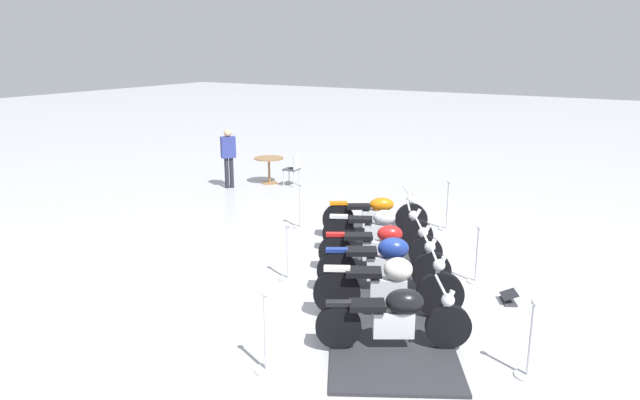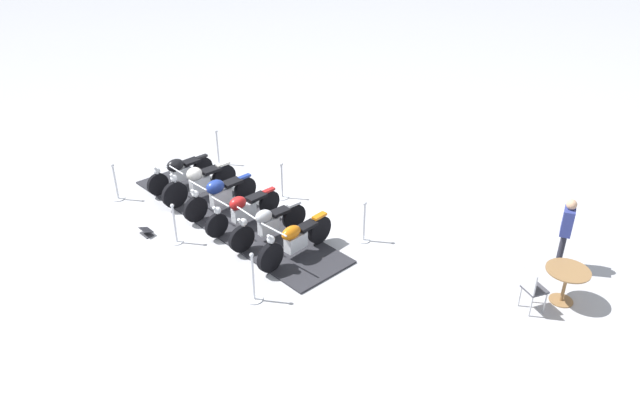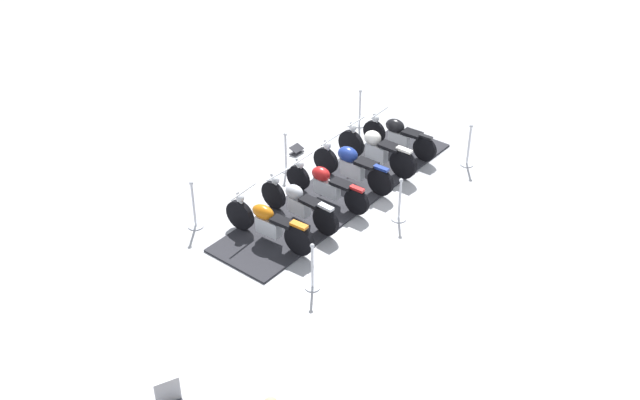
% 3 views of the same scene
% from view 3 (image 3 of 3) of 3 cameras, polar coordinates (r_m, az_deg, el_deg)
% --- Properties ---
extents(ground_plane, '(80.00, 80.00, 0.00)m').
position_cam_3_polar(ground_plane, '(17.58, 1.48, 0.49)').
color(ground_plane, '#B2B2B7').
extents(display_platform, '(4.86, 6.99, 0.05)m').
position_cam_3_polar(display_platform, '(17.57, 1.48, 0.56)').
color(display_platform, '#28282D').
rests_on(display_platform, ground_plane).
extents(motorcycle_black, '(1.85, 1.22, 0.91)m').
position_cam_3_polar(motorcycle_black, '(19.06, 5.86, 4.93)').
color(motorcycle_black, black).
rests_on(motorcycle_black, display_platform).
extents(motorcycle_cream, '(2.04, 1.19, 1.04)m').
position_cam_3_polar(motorcycle_cream, '(18.33, 4.22, 3.87)').
color(motorcycle_cream, black).
rests_on(motorcycle_cream, display_platform).
extents(motorcycle_navy, '(1.98, 1.25, 0.97)m').
position_cam_3_polar(motorcycle_navy, '(17.65, 2.36, 2.69)').
color(motorcycle_navy, black).
rests_on(motorcycle_navy, display_platform).
extents(motorcycle_maroon, '(2.00, 1.24, 0.91)m').
position_cam_3_polar(motorcycle_maroon, '(17.02, 0.40, 1.23)').
color(motorcycle_maroon, black).
rests_on(motorcycle_maroon, display_platform).
extents(motorcycle_chrome, '(2.01, 1.13, 0.96)m').
position_cam_3_polar(motorcycle_chrome, '(16.38, -1.67, -0.18)').
color(motorcycle_chrome, black).
rests_on(motorcycle_chrome, display_platform).
extents(motorcycle_copper, '(1.96, 1.34, 1.00)m').
position_cam_3_polar(motorcycle_copper, '(15.79, -3.95, -1.70)').
color(motorcycle_copper, black).
rests_on(motorcycle_copper, display_platform).
extents(stanchion_left_rear, '(0.31, 0.31, 1.06)m').
position_cam_3_polar(stanchion_left_rear, '(14.65, -0.57, -5.50)').
color(stanchion_left_rear, silver).
rests_on(stanchion_left_rear, ground_plane).
extents(stanchion_right_front, '(0.33, 0.33, 1.05)m').
position_cam_3_polar(stanchion_right_front, '(20.35, 2.99, 6.45)').
color(stanchion_right_front, silver).
rests_on(stanchion_right_front, ground_plane).
extents(stanchion_left_mid, '(0.34, 0.34, 1.04)m').
position_cam_3_polar(stanchion_left_mid, '(16.63, 5.97, -0.50)').
color(stanchion_left_mid, silver).
rests_on(stanchion_left_mid, ground_plane).
extents(stanchion_left_front, '(0.32, 0.32, 1.11)m').
position_cam_3_polar(stanchion_left_front, '(18.85, 11.06, 3.58)').
color(stanchion_left_front, silver).
rests_on(stanchion_left_front, ground_plane).
extents(stanchion_right_mid, '(0.28, 0.28, 1.04)m').
position_cam_3_polar(stanchion_right_mid, '(18.27, -2.58, 3.24)').
color(stanchion_right_mid, silver).
rests_on(stanchion_right_mid, ground_plane).
extents(stanchion_right_rear, '(0.35, 0.35, 1.15)m').
position_cam_3_polar(stanchion_right_rear, '(16.52, -9.40, -0.95)').
color(stanchion_right_rear, silver).
rests_on(stanchion_right_rear, ground_plane).
extents(info_placard, '(0.36, 0.41, 0.19)m').
position_cam_3_polar(info_placard, '(19.16, -1.76, 3.71)').
color(info_placard, '#333338').
rests_on(info_placard, ground_plane).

